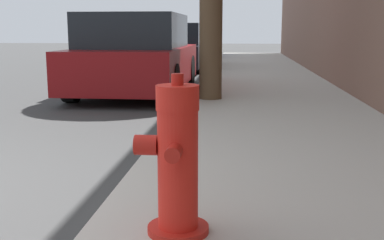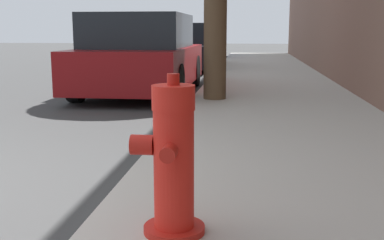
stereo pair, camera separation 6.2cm
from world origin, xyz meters
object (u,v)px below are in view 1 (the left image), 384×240
at_px(fire_hydrant, 177,162).
at_px(parked_car_far, 190,43).
at_px(parked_car_near, 136,56).
at_px(parked_car_mid, 176,48).

relative_size(fire_hydrant, parked_car_far, 0.19).
distance_m(parked_car_near, parked_car_mid, 5.50).
bearing_deg(fire_hydrant, parked_car_far, 95.84).
height_order(fire_hydrant, parked_car_mid, parked_car_mid).
xyz_separation_m(fire_hydrant, parked_car_mid, (-1.62, 11.87, 0.15)).
bearing_deg(parked_car_near, fire_hydrant, -75.90).
xyz_separation_m(fire_hydrant, parked_car_far, (-1.81, 17.69, 0.15)).
height_order(fire_hydrant, parked_car_near, parked_car_near).
distance_m(fire_hydrant, parked_car_far, 17.78).
relative_size(parked_car_mid, parked_car_far, 1.00).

